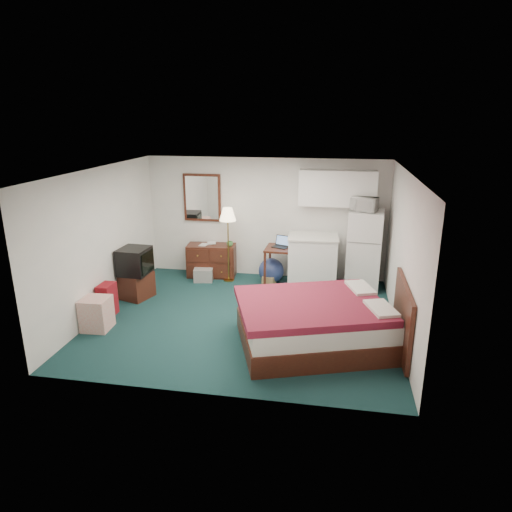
% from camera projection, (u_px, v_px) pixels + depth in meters
% --- Properties ---
extents(floor, '(5.00, 4.50, 0.01)m').
position_uv_depth(floor, '(245.00, 318.00, 7.80)').
color(floor, black).
rests_on(floor, ground).
extents(ceiling, '(5.00, 4.50, 0.01)m').
position_uv_depth(ceiling, '(244.00, 171.00, 7.05)').
color(ceiling, white).
rests_on(ceiling, walls).
extents(walls, '(5.01, 4.51, 2.50)m').
position_uv_depth(walls, '(244.00, 248.00, 7.43)').
color(walls, white).
rests_on(walls, floor).
extents(mirror, '(0.80, 0.06, 1.00)m').
position_uv_depth(mirror, '(202.00, 198.00, 9.61)').
color(mirror, white).
rests_on(mirror, walls).
extents(upper_cabinets, '(1.50, 0.35, 0.70)m').
position_uv_depth(upper_cabinets, '(337.00, 188.00, 8.93)').
color(upper_cabinets, white).
rests_on(upper_cabinets, walls).
extents(headboard, '(0.06, 1.56, 1.00)m').
position_uv_depth(headboard, '(403.00, 317.00, 6.54)').
color(headboard, black).
rests_on(headboard, walls).
extents(dresser, '(1.05, 0.55, 0.69)m').
position_uv_depth(dresser, '(212.00, 260.00, 9.74)').
color(dresser, black).
rests_on(dresser, floor).
extents(floor_lamp, '(0.34, 0.34, 1.54)m').
position_uv_depth(floor_lamp, '(228.00, 245.00, 9.34)').
color(floor_lamp, '#B58D39').
rests_on(floor_lamp, floor).
extents(desk, '(0.65, 0.65, 0.80)m').
position_uv_depth(desk, '(281.00, 267.00, 9.18)').
color(desk, black).
rests_on(desk, floor).
extents(exercise_ball, '(0.60, 0.60, 0.52)m').
position_uv_depth(exercise_ball, '(271.00, 271.00, 9.37)').
color(exercise_ball, navy).
rests_on(exercise_ball, floor).
extents(kitchen_counter, '(0.97, 0.76, 1.02)m').
position_uv_depth(kitchen_counter, '(312.00, 262.00, 9.09)').
color(kitchen_counter, white).
rests_on(kitchen_counter, floor).
extents(fridge, '(0.71, 0.71, 1.57)m').
position_uv_depth(fridge, '(364.00, 250.00, 8.94)').
color(fridge, white).
rests_on(fridge, floor).
extents(bed, '(2.56, 2.26, 0.68)m').
position_uv_depth(bed, '(314.00, 324.00, 6.81)').
color(bed, maroon).
rests_on(bed, floor).
extents(tv_stand, '(0.62, 0.65, 0.49)m').
position_uv_depth(tv_stand, '(136.00, 285.00, 8.62)').
color(tv_stand, black).
rests_on(tv_stand, floor).
extents(suitcase, '(0.23, 0.36, 0.57)m').
position_uv_depth(suitcase, '(107.00, 300.00, 7.83)').
color(suitcase, '#5B100C').
rests_on(suitcase, floor).
extents(retail_box, '(0.44, 0.44, 0.53)m').
position_uv_depth(retail_box, '(97.00, 314.00, 7.34)').
color(retail_box, silver).
rests_on(retail_box, floor).
extents(file_bin, '(0.43, 0.35, 0.27)m').
position_uv_depth(file_bin, '(203.00, 275.00, 9.50)').
color(file_bin, gray).
rests_on(file_bin, floor).
extents(cardboard_box_a, '(0.28, 0.26, 0.20)m').
position_uv_depth(cardboard_box_a, '(269.00, 281.00, 9.25)').
color(cardboard_box_a, olive).
rests_on(cardboard_box_a, floor).
extents(cardboard_box_b, '(0.20, 0.23, 0.23)m').
position_uv_depth(cardboard_box_b, '(294.00, 282.00, 9.14)').
color(cardboard_box_b, olive).
rests_on(cardboard_box_b, floor).
extents(laptop, '(0.38, 0.35, 0.21)m').
position_uv_depth(laptop, '(280.00, 242.00, 9.05)').
color(laptop, black).
rests_on(laptop, desk).
extents(crt_tv, '(0.56, 0.60, 0.49)m').
position_uv_depth(crt_tv, '(134.00, 261.00, 8.46)').
color(crt_tv, black).
rests_on(crt_tv, tv_stand).
extents(microwave, '(0.54, 0.41, 0.33)m').
position_uv_depth(microwave, '(364.00, 203.00, 8.64)').
color(microwave, white).
rests_on(microwave, fridge).
extents(book_a, '(0.16, 0.03, 0.22)m').
position_uv_depth(book_a, '(200.00, 240.00, 9.61)').
color(book_a, olive).
rests_on(book_a, dresser).
extents(book_b, '(0.18, 0.07, 0.24)m').
position_uv_depth(book_b, '(207.00, 238.00, 9.70)').
color(book_b, olive).
rests_on(book_b, dresser).
extents(mug, '(0.15, 0.13, 0.13)m').
position_uv_depth(mug, '(230.00, 243.00, 9.51)').
color(mug, '#4C9448').
rests_on(mug, dresser).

